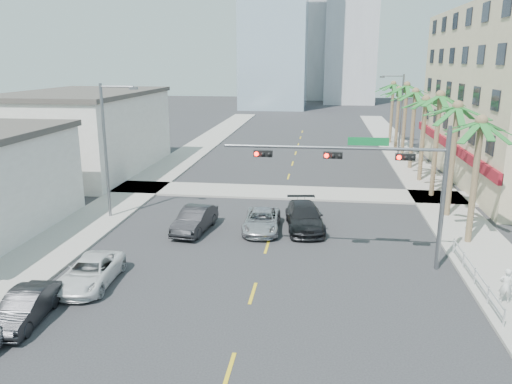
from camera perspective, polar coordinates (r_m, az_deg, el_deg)
ground at (r=20.04m, az=-2.01°, el=-16.54°), size 260.00×260.00×0.00m
sidewalk_right at (r=39.35m, az=20.62°, el=-1.37°), size 4.00×120.00×0.15m
sidewalk_left at (r=41.09m, az=-14.00°, el=-0.19°), size 4.00×120.00×0.15m
sidewalk_cross at (r=40.32m, az=3.15°, el=-0.04°), size 80.00×4.00×0.15m
building_left_far at (r=50.61m, az=-18.94°, el=6.31°), size 11.00×18.00×7.20m
tower_far_center at (r=142.37m, az=5.45°, el=19.07°), size 16.00×16.00×42.00m
traffic_signal_mast at (r=25.55m, az=13.84°, el=2.28°), size 11.12×0.54×7.20m
palm_tree_0 at (r=30.32m, az=24.35°, el=7.21°), size 4.80×4.80×7.80m
palm_tree_1 at (r=35.27m, az=22.06°, el=8.91°), size 4.80×4.80×8.16m
palm_tree_2 at (r=40.29m, az=20.32°, el=10.19°), size 4.80×4.80×8.52m
palm_tree_3 at (r=45.42m, az=18.84°, el=9.86°), size 4.80×4.80×7.80m
palm_tree_4 at (r=50.50m, az=17.77°, el=10.77°), size 4.80×4.80×8.16m
palm_tree_5 at (r=55.60m, az=16.88°, el=11.51°), size 4.80×4.80×8.52m
palm_tree_6 at (r=60.77m, az=16.07°, el=11.15°), size 4.80×4.80×7.80m
palm_tree_7 at (r=65.90m, az=15.45°, el=11.74°), size 4.80×4.80×8.16m
streetlight_left at (r=34.27m, az=-16.57°, el=5.22°), size 2.55×0.25×9.00m
streetlight_right at (r=55.71m, az=16.05°, el=8.76°), size 2.55×0.25×9.00m
guardrail at (r=25.93m, az=23.75°, el=-8.59°), size 0.08×8.08×1.00m
car_parked_mid at (r=22.92m, az=-24.88°, el=-11.86°), size 1.72×4.14×1.33m
car_parked_far at (r=25.31m, az=-18.40°, el=-8.70°), size 2.37×4.75×1.29m
car_lane_left at (r=31.48m, az=-7.01°, el=-3.15°), size 2.12×4.77×1.52m
car_lane_center at (r=31.36m, az=0.66°, el=-3.30°), size 2.38×4.83×1.32m
car_lane_right at (r=31.82m, az=5.56°, el=-2.85°), size 2.93×5.68×1.58m
pedestrian at (r=24.58m, az=26.65°, el=-9.54°), size 0.61×0.42×1.59m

